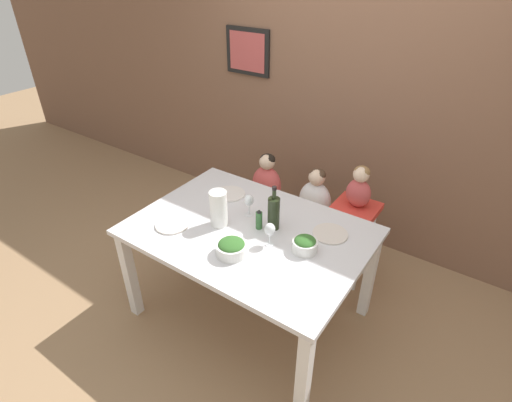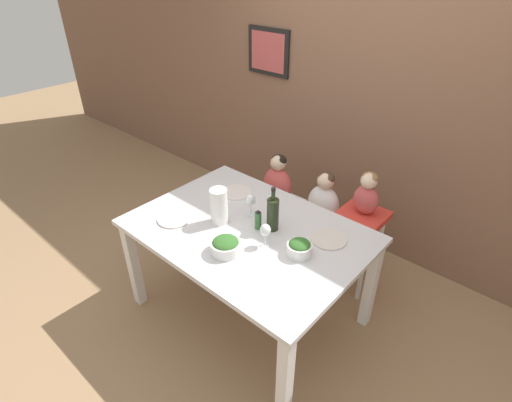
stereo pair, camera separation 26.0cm
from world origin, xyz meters
TOP-DOWN VIEW (x-y plane):
  - ground_plane at (0.00, 0.00)m, footprint 14.00×14.00m
  - wall_back at (-0.00, 1.40)m, footprint 10.00×0.09m
  - dining_table at (0.00, 0.00)m, footprint 1.54×1.09m
  - chair_far_left at (-0.38, 0.79)m, footprint 0.39×0.37m
  - chair_far_center at (0.09, 0.79)m, footprint 0.39×0.37m
  - chair_right_highchair at (0.44, 0.79)m, footprint 0.33×0.31m
  - person_child_left at (-0.38, 0.79)m, footprint 0.27×0.19m
  - person_child_center at (0.09, 0.79)m, footprint 0.27×0.19m
  - person_baby_right at (0.44, 0.79)m, footprint 0.19×0.13m
  - wine_bottle at (0.12, 0.11)m, footprint 0.08×0.08m
  - paper_towel_roll at (-0.20, -0.07)m, footprint 0.12×0.12m
  - wine_glass_near at (0.20, -0.06)m, footprint 0.07×0.07m
  - wine_glass_far at (-0.10, 0.15)m, footprint 0.07×0.07m
  - salad_bowl_large at (0.06, -0.26)m, footprint 0.19×0.19m
  - salad_bowl_small at (0.41, 0.02)m, footprint 0.16×0.16m
  - dinner_plate_front_left at (-0.45, -0.26)m, footprint 0.23×0.23m
  - dinner_plate_back_left at (-0.38, 0.28)m, footprint 0.23×0.23m
  - dinner_plate_back_right at (0.47, 0.25)m, footprint 0.23×0.23m
  - condiment_bottle_hot_sauce at (0.05, 0.05)m, footprint 0.04×0.04m

SIDE VIEW (x-z plane):
  - ground_plane at x=0.00m, z-range 0.00..0.00m
  - chair_far_left at x=-0.38m, z-range 0.16..0.62m
  - chair_far_center at x=0.09m, z-range 0.16..0.62m
  - chair_right_highchair at x=0.44m, z-range 0.19..0.89m
  - person_child_left at x=-0.38m, z-range 0.45..0.89m
  - person_child_center at x=0.09m, z-range 0.45..0.89m
  - dining_table at x=0.00m, z-range 0.30..1.08m
  - dinner_plate_front_left at x=-0.45m, z-range 0.78..0.79m
  - dinner_plate_back_left at x=-0.38m, z-range 0.78..0.79m
  - dinner_plate_back_right at x=0.47m, z-range 0.78..0.79m
  - salad_bowl_large at x=0.06m, z-range 0.78..0.88m
  - salad_bowl_small at x=0.41m, z-range 0.78..0.88m
  - condiment_bottle_hot_sauce at x=0.05m, z-range 0.78..0.92m
  - person_baby_right at x=0.44m, z-range 0.71..1.04m
  - wine_glass_near at x=0.20m, z-range 0.81..0.97m
  - wine_glass_far at x=-0.10m, z-range 0.81..0.97m
  - wine_bottle at x=0.12m, z-range 0.74..1.06m
  - paper_towel_roll at x=-0.20m, z-range 0.78..1.03m
  - wall_back at x=0.00m, z-range 0.00..2.70m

